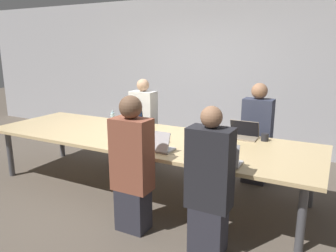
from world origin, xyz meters
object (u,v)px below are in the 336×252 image
at_px(cup_far_right, 265,137).
at_px(stapler, 164,141).
at_px(laptop_near_right, 223,158).
at_px(laptop_near_midright, 158,145).
at_px(laptop_far_right, 244,133).
at_px(bottle_far_midleft, 113,118).
at_px(person_near_midright, 132,167).
at_px(person_near_right, 209,184).
at_px(person_far_right, 257,135).
at_px(person_far_midleft, 144,123).
at_px(cup_far_midleft, 147,123).
at_px(cup_near_right, 202,155).
at_px(bottle_near_midright, 142,136).
at_px(laptop_far_midleft, 133,119).

relative_size(cup_far_right, stapler, 0.61).
bearing_deg(laptop_near_right, laptop_near_midright, -5.86).
bearing_deg(laptop_far_right, bottle_far_midleft, -176.10).
relative_size(laptop_far_right, stapler, 2.32).
xyz_separation_m(person_near_midright, stapler, (-0.03, 0.73, 0.07)).
bearing_deg(stapler, person_near_right, -24.19).
bearing_deg(laptop_near_midright, person_far_right, -118.76).
xyz_separation_m(person_near_right, person_far_midleft, (-1.81, 1.77, 0.00)).
distance_m(cup_far_midleft, stapler, 0.96).
relative_size(person_far_right, bottle_far_midleft, 6.87).
relative_size(person_near_midright, laptop_near_right, 4.19).
bearing_deg(laptop_far_right, person_far_right, 80.46).
distance_m(cup_near_right, stapler, 0.68).
height_order(laptop_near_midright, laptop_far_right, laptop_near_midright).
distance_m(person_far_right, cup_far_right, 0.49).
distance_m(person_near_midright, laptop_near_right, 0.92).
relative_size(cup_far_right, person_far_midleft, 0.07).
height_order(bottle_near_midright, person_near_right, person_near_right).
bearing_deg(laptop_far_midleft, person_near_midright, -56.43).
relative_size(person_far_right, cup_far_right, 14.74).
bearing_deg(stapler, person_far_midleft, 147.79).
xyz_separation_m(laptop_near_right, person_far_midleft, (-1.81, 1.42, -0.14)).
relative_size(laptop_near_midright, stapler, 2.00).
relative_size(bottle_near_midright, bottle_far_midleft, 1.30).
xyz_separation_m(laptop_near_midright, bottle_far_midleft, (-1.26, 0.84, 0.02)).
xyz_separation_m(laptop_far_right, person_far_midleft, (-1.73, 0.37, -0.14)).
bearing_deg(bottle_far_midleft, stapler, -25.04).
height_order(cup_near_right, cup_far_midleft, cup_far_midleft).
xyz_separation_m(cup_far_midleft, bottle_far_midleft, (-0.52, -0.14, 0.04)).
distance_m(person_near_midright, person_far_right, 2.02).
bearing_deg(person_far_right, person_near_midright, -114.09).
bearing_deg(stapler, cup_far_right, 48.79).
xyz_separation_m(person_far_right, cup_far_right, (0.20, -0.43, 0.11)).
distance_m(laptop_near_midright, laptop_near_right, 0.79).
bearing_deg(cup_far_right, stapler, -147.03).
height_order(laptop_near_right, cup_near_right, laptop_near_right).
height_order(laptop_far_right, person_far_midleft, person_far_midleft).
bearing_deg(laptop_near_right, person_far_right, -89.57).
distance_m(cup_near_right, person_far_right, 1.43).
bearing_deg(bottle_far_midleft, person_near_midright, -46.64).
relative_size(bottle_near_midright, person_far_midleft, 0.19).
height_order(laptop_near_midright, bottle_near_midright, bottle_near_midright).
xyz_separation_m(cup_near_right, person_far_right, (0.24, 1.41, -0.10)).
bearing_deg(laptop_near_midright, laptop_far_right, -125.69).
bearing_deg(person_near_midright, laptop_far_right, -118.04).
xyz_separation_m(laptop_far_right, laptop_far_midleft, (-1.71, 0.03, 0.00)).
xyz_separation_m(person_far_right, stapler, (-0.86, -1.12, 0.08)).
xyz_separation_m(laptop_near_midright, laptop_far_right, (0.70, 0.97, -0.00)).
relative_size(person_far_right, laptop_far_midleft, 4.61).
height_order(person_far_midleft, cup_far_midleft, person_far_midleft).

